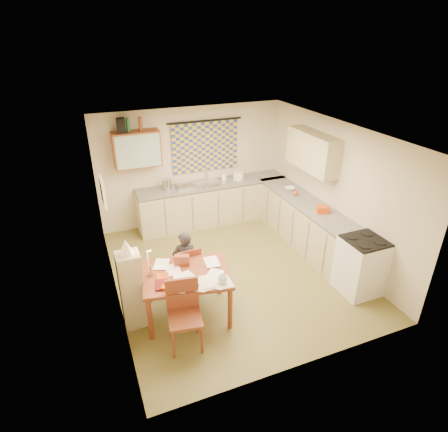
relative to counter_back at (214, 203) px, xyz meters
name	(u,v)px	position (x,y,z in m)	size (l,w,h in m)	color
floor	(233,271)	(-0.37, -1.95, -0.46)	(4.00, 4.50, 0.02)	brown
ceiling	(234,132)	(-0.37, -1.95, 2.06)	(4.00, 4.50, 0.02)	white
wall_back	(192,166)	(-0.37, 0.31, 0.80)	(4.00, 0.02, 2.50)	beige
wall_front	(311,287)	(-0.37, -4.21, 0.80)	(4.00, 0.02, 2.50)	beige
wall_left	(107,230)	(-2.38, -1.95, 0.80)	(0.02, 4.50, 2.50)	beige
wall_right	(335,190)	(1.64, -1.95, 0.80)	(0.02, 4.50, 2.50)	beige
window_blind	(205,147)	(-0.07, 0.27, 1.20)	(1.45, 0.03, 1.05)	navy
curtain_rod	(205,121)	(-0.07, 0.25, 1.75)	(0.04, 0.04, 1.60)	black
wall_cabinet	(137,149)	(-1.52, 0.13, 1.35)	(0.90, 0.34, 0.70)	brown
wall_cabinet_glass	(138,152)	(-1.52, -0.04, 1.35)	(0.84, 0.02, 0.64)	#99B2A5
upper_cabinet_right	(313,151)	(1.46, -1.40, 1.40)	(0.34, 1.30, 0.70)	tan
framed_print	(103,192)	(-2.34, -1.55, 1.25)	(0.04, 0.50, 0.40)	#F3E7C9
print_canvas	(105,191)	(-2.31, -1.55, 1.25)	(0.01, 0.42, 0.32)	#B8B5A0
counter_back	(214,203)	(0.00, 0.00, 0.00)	(3.30, 0.62, 0.92)	tan
counter_right	(306,224)	(1.33, -1.62, 0.00)	(0.62, 2.95, 0.92)	tan
stove	(361,266)	(1.33, -3.21, 0.03)	(0.62, 0.62, 0.96)	white
sink	(210,185)	(-0.08, 0.00, 0.43)	(0.55, 0.45, 0.10)	silver
tap	(207,175)	(-0.08, 0.18, 0.61)	(0.03, 0.03, 0.28)	silver
dish_rack	(185,186)	(-0.64, 0.00, 0.50)	(0.35, 0.30, 0.06)	silver
kettle	(167,184)	(-1.01, 0.00, 0.59)	(0.18, 0.18, 0.24)	silver
mixing_bowl	(238,176)	(0.58, 0.00, 0.55)	(0.24, 0.24, 0.16)	white
soap_bottle	(224,176)	(0.27, 0.05, 0.57)	(0.11, 0.11, 0.19)	white
bowl	(290,189)	(1.33, -0.94, 0.49)	(0.22, 0.22, 0.05)	white
orange_bag	(323,209)	(1.33, -2.08, 0.53)	(0.22, 0.16, 0.12)	#C6470C
fruit_orange	(295,193)	(1.28, -1.23, 0.52)	(0.10, 0.10, 0.10)	#C6470C
speaker	(121,125)	(-1.76, 0.13, 1.83)	(0.16, 0.20, 0.26)	black
bottle_green	(128,125)	(-1.64, 0.13, 1.83)	(0.07, 0.07, 0.26)	#195926
bottle_brown	(140,124)	(-1.40, 0.13, 1.83)	(0.07, 0.07, 0.26)	brown
dining_table	(187,294)	(-1.43, -2.73, -0.07)	(1.39, 1.15, 0.75)	maroon
chair_far	(187,277)	(-1.28, -2.17, -0.19)	(0.42, 0.42, 0.86)	maroon
chair_near	(185,327)	(-1.64, -3.30, -0.15)	(0.50, 0.50, 0.97)	maroon
person	(185,262)	(-1.29, -2.17, 0.10)	(0.44, 0.33, 1.10)	black
shelf_stand	(132,290)	(-2.21, -2.62, 0.15)	(0.32, 0.30, 1.19)	tan
lampshade	(126,247)	(-2.21, -2.62, 0.85)	(0.20, 0.20, 0.22)	#F3E7C9
letter_rack	(182,260)	(-1.43, -2.50, 0.38)	(0.22, 0.10, 0.16)	maroon
mug	(223,280)	(-1.04, -3.13, 0.35)	(0.17, 0.17, 0.11)	white
magazine	(155,285)	(-1.92, -2.86, 0.31)	(0.23, 0.27, 0.02)	maroon
book	(157,279)	(-1.86, -2.73, 0.31)	(0.20, 0.26, 0.02)	#C6470C
orange_box	(166,288)	(-1.80, -2.98, 0.32)	(0.12, 0.08, 0.04)	#C6470C
eyeglasses	(199,285)	(-1.35, -3.07, 0.31)	(0.13, 0.04, 0.02)	black
candle_holder	(151,270)	(-1.92, -2.60, 0.39)	(0.06, 0.06, 0.18)	silver
candle	(148,258)	(-1.93, -2.58, 0.59)	(0.02, 0.02, 0.22)	white
candle_flame	(150,251)	(-1.89, -2.60, 0.71)	(0.02, 0.02, 0.02)	#FFCC66
papers	(196,277)	(-1.33, -2.89, 0.31)	(0.99, 1.08, 0.02)	white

